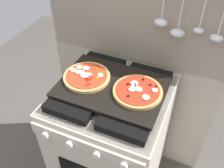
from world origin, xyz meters
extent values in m
cube|color=#B2A893|center=(0.00, 0.34, 0.78)|extent=(1.10, 0.03, 1.55)
cube|color=gray|center=(0.00, 0.32, 1.15)|extent=(1.08, 0.00, 0.56)
ellipsoid|color=silver|center=(0.15, 0.29, 1.16)|extent=(0.07, 0.06, 0.04)
cylinder|color=silver|center=(0.24, 0.29, 1.26)|extent=(0.01, 0.01, 0.24)
ellipsoid|color=silver|center=(0.24, 0.29, 1.12)|extent=(0.07, 0.06, 0.04)
cylinder|color=silver|center=(0.33, 0.29, 1.28)|extent=(0.01, 0.01, 0.21)
ellipsoid|color=silver|center=(0.33, 0.29, 1.16)|extent=(0.05, 0.04, 0.03)
cylinder|color=silver|center=(0.42, 0.29, 1.27)|extent=(0.01, 0.01, 0.22)
ellipsoid|color=silver|center=(0.42, 0.29, 1.14)|extent=(0.06, 0.06, 0.04)
cube|color=beige|center=(0.00, 0.00, 0.43)|extent=(0.60, 0.60, 0.86)
cube|color=black|center=(0.00, 0.00, 0.85)|extent=(0.59, 0.59, 0.01)
cube|color=black|center=(-0.14, 0.00, 0.88)|extent=(0.24, 0.51, 0.04)
cube|color=black|center=(0.14, 0.00, 0.88)|extent=(0.24, 0.51, 0.04)
cube|color=beige|center=(0.00, -0.31, 0.80)|extent=(0.58, 0.02, 0.07)
cylinder|color=silver|center=(-0.20, -0.33, 0.80)|extent=(0.04, 0.02, 0.04)
cylinder|color=silver|center=(-0.07, -0.33, 0.80)|extent=(0.04, 0.02, 0.04)
cylinder|color=silver|center=(0.07, -0.33, 0.80)|extent=(0.04, 0.02, 0.04)
cylinder|color=silver|center=(0.20, -0.33, 0.80)|extent=(0.04, 0.02, 0.04)
cube|color=black|center=(0.00, 0.00, 0.91)|extent=(0.54, 0.38, 0.02)
cylinder|color=tan|center=(-0.14, 0.00, 0.93)|extent=(0.25, 0.25, 0.02)
cylinder|color=red|center=(-0.14, 0.00, 0.94)|extent=(0.22, 0.22, 0.00)
ellipsoid|color=#F4EACC|center=(-0.14, 0.00, 0.94)|extent=(0.03, 0.03, 0.01)
ellipsoid|color=#F4EACC|center=(-0.18, 0.01, 0.94)|extent=(0.03, 0.03, 0.01)
ellipsoid|color=#F4EACC|center=(-0.08, 0.02, 0.94)|extent=(0.03, 0.03, 0.01)
ellipsoid|color=#F4EACC|center=(-0.17, 0.05, 0.94)|extent=(0.04, 0.03, 0.01)
ellipsoid|color=#F4EACC|center=(-0.13, 0.01, 0.94)|extent=(0.03, 0.03, 0.01)
ellipsoid|color=#F4EACC|center=(-0.20, 0.00, 0.94)|extent=(0.04, 0.03, 0.01)
ellipsoid|color=#F4EACC|center=(-0.23, 0.01, 0.94)|extent=(0.03, 0.03, 0.01)
ellipsoid|color=#F4EACC|center=(-0.21, 0.04, 0.94)|extent=(0.03, 0.03, 0.01)
ellipsoid|color=#F4EACC|center=(-0.15, -0.01, 0.94)|extent=(0.04, 0.04, 0.01)
cube|color=gold|center=(-0.08, 0.00, 0.94)|extent=(0.02, 0.02, 0.00)
cube|color=gold|center=(-0.12, 0.07, 0.94)|extent=(0.03, 0.01, 0.00)
cube|color=#19721E|center=(-0.16, -0.02, 0.94)|extent=(0.02, 0.02, 0.00)
cube|color=red|center=(-0.11, -0.02, 0.94)|extent=(0.01, 0.02, 0.00)
cube|color=red|center=(-0.12, -0.03, 0.94)|extent=(0.03, 0.01, 0.00)
cube|color=red|center=(-0.10, -0.07, 0.94)|extent=(0.02, 0.02, 0.00)
cube|color=red|center=(-0.12, -0.04, 0.94)|extent=(0.02, 0.02, 0.00)
cube|color=red|center=(-0.13, 0.08, 0.94)|extent=(0.01, 0.02, 0.00)
cube|color=#19721E|center=(-0.07, 0.04, 0.94)|extent=(0.02, 0.01, 0.00)
cube|color=red|center=(-0.14, 0.01, 0.94)|extent=(0.01, 0.03, 0.00)
cylinder|color=tan|center=(0.14, 0.00, 0.93)|extent=(0.25, 0.25, 0.02)
cylinder|color=#B72D19|center=(0.14, 0.00, 0.94)|extent=(0.22, 0.22, 0.00)
ellipsoid|color=beige|center=(0.14, 0.01, 0.94)|extent=(0.03, 0.03, 0.01)
ellipsoid|color=beige|center=(0.11, 0.03, 0.94)|extent=(0.04, 0.04, 0.01)
ellipsoid|color=beige|center=(0.12, 0.00, 0.94)|extent=(0.04, 0.03, 0.01)
ellipsoid|color=beige|center=(0.11, -0.02, 0.94)|extent=(0.03, 0.03, 0.01)
ellipsoid|color=beige|center=(0.14, 0.00, 0.94)|extent=(0.04, 0.04, 0.01)
ellipsoid|color=beige|center=(0.19, -0.04, 0.94)|extent=(0.04, 0.04, 0.01)
ellipsoid|color=beige|center=(0.22, 0.03, 0.94)|extent=(0.03, 0.03, 0.01)
sphere|color=black|center=(0.21, 0.05, 0.94)|extent=(0.01, 0.01, 0.01)
sphere|color=black|center=(0.11, 0.02, 0.94)|extent=(0.01, 0.01, 0.01)
sphere|color=black|center=(0.11, -0.06, 0.94)|extent=(0.01, 0.01, 0.01)
sphere|color=black|center=(0.12, 0.01, 0.94)|extent=(0.01, 0.01, 0.01)
sphere|color=black|center=(0.18, 0.05, 0.94)|extent=(0.01, 0.01, 0.01)
sphere|color=black|center=(0.14, 0.08, 0.94)|extent=(0.01, 0.01, 0.01)
sphere|color=black|center=(0.08, 0.01, 0.94)|extent=(0.01, 0.01, 0.01)
camera|label=1|loc=(0.39, -0.89, 1.78)|focal=40.88mm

